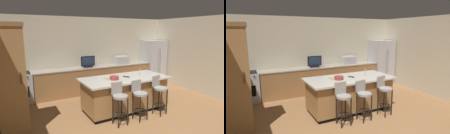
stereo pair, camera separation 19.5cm
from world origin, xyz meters
The scene contains 17 objects.
wall_back centered at (0.00, 4.15, 1.31)m, with size 6.55×0.12×2.62m, color beige.
wall_right centered at (3.07, 2.07, 1.31)m, with size 0.12×4.55×2.62m, color beige.
counter_back centered at (-0.02, 3.77, 0.45)m, with size 4.27×0.62×0.91m.
kitchen_island centered at (-0.04, 1.87, 0.46)m, with size 2.36×1.09×0.91m.
refrigerator centered at (2.54, 3.72, 0.88)m, with size 0.85×0.74×1.76m.
range_oven centered at (-2.57, 3.77, 0.46)m, with size 0.80×0.63×0.93m.
cabinet_tower centered at (-2.71, 1.85, 1.19)m, with size 0.56×0.63×2.30m.
microwave centered at (1.01, 3.77, 1.05)m, with size 0.48×0.36×0.30m, color #B7BABF.
tv_monitor centered at (-0.35, 3.72, 1.09)m, with size 0.49×0.16×0.39m.
sink_faucet_back centered at (0.03, 3.87, 1.03)m, with size 0.02×0.02×0.24m, color #B2B2B7.
sink_faucet_island centered at (0.46, 1.87, 1.02)m, with size 0.02×0.02×0.22m, color #B2B2B7.
bar_stool_left centered at (-0.59, 1.22, 0.59)m, with size 0.34×0.34×0.98m.
bar_stool_center centered at (-0.04, 1.20, 0.58)m, with size 0.34×0.36×0.97m.
bar_stool_right centered at (0.61, 1.22, 0.60)m, with size 0.35×0.36×1.00m.
fruit_bowl centered at (-0.39, 1.81, 0.95)m, with size 0.23×0.23×0.09m, color #993833.
tv_remote centered at (0.02, 1.89, 0.92)m, with size 0.04×0.17×0.02m, color black.
cutting_board centered at (-0.42, 1.93, 0.92)m, with size 0.32×0.26×0.02m, color tan.
Camera 2 is at (-2.55, -2.42, 2.13)m, focal length 30.56 mm.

